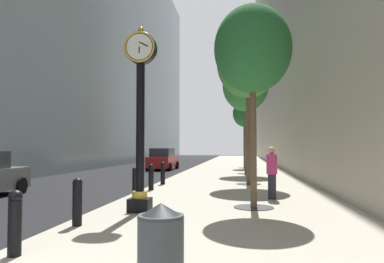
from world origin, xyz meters
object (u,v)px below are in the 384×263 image
(bollard_fourth, at_px, (135,182))
(street_tree_far, at_px, (244,114))
(pedestrian_walking, at_px, (272,171))
(street_tree_near, at_px, (253,50))
(bollard_nearest, at_px, (15,221))
(street_clock, at_px, (140,109))
(bollard_second, at_px, (77,201))
(bollard_fifth, at_px, (151,176))
(street_tree_mid_near, at_px, (248,63))
(car_red_near, at_px, (163,159))
(trash_bin, at_px, (161,249))
(bollard_sixth, at_px, (163,173))
(street_tree_mid_far, at_px, (246,86))

(bollard_fourth, relative_size, street_tree_far, 0.19)
(street_tree_far, bearing_deg, pedestrian_walking, -87.93)
(street_tree_near, bearing_deg, bollard_nearest, -126.82)
(street_clock, relative_size, bollard_second, 4.79)
(bollard_fifth, relative_size, street_tree_mid_near, 0.14)
(bollard_nearest, height_order, bollard_fourth, same)
(street_tree_far, bearing_deg, car_red_near, -171.90)
(street_tree_near, bearing_deg, trash_bin, -101.11)
(pedestrian_walking, bearing_deg, street_tree_near, -109.93)
(bollard_nearest, distance_m, street_tree_near, 7.46)
(bollard_nearest, height_order, bollard_sixth, same)
(street_tree_mid_far, height_order, trash_bin, street_tree_mid_far)
(bollard_second, bearing_deg, bollard_fifth, 90.00)
(street_tree_far, height_order, pedestrian_walking, street_tree_far)
(bollard_fifth, distance_m, street_tree_mid_near, 6.87)
(bollard_nearest, distance_m, street_tree_mid_near, 13.25)
(street_tree_mid_far, distance_m, pedestrian_walking, 12.27)
(bollard_fourth, xyz_separation_m, street_tree_mid_near, (3.82, 5.00, 4.98))
(bollard_fourth, distance_m, street_tree_far, 18.90)
(street_tree_far, relative_size, pedestrian_walking, 3.22)
(bollard_fourth, relative_size, bollard_sixth, 1.00)
(car_red_near, bearing_deg, bollard_second, -82.93)
(bollard_fourth, xyz_separation_m, pedestrian_walking, (4.47, 0.23, 0.37))
(bollard_nearest, xyz_separation_m, pedestrian_walking, (4.47, 6.89, 0.37))
(pedestrian_walking, bearing_deg, car_red_near, 112.86)
(street_clock, height_order, car_red_near, street_clock)
(bollard_sixth, height_order, street_tree_mid_near, street_tree_mid_near)
(bollard_fifth, bearing_deg, bollard_nearest, -90.00)
(bollard_second, relative_size, bollard_sixth, 1.00)
(trash_bin, bearing_deg, street_clock, 107.67)
(pedestrian_walking, bearing_deg, street_tree_mid_far, 93.27)
(bollard_nearest, xyz_separation_m, bollard_fifth, (0.00, 8.88, 0.00))
(bollard_fourth, distance_m, pedestrian_walking, 4.49)
(street_tree_near, bearing_deg, pedestrian_walking, 70.07)
(bollard_fourth, xyz_separation_m, car_red_near, (-2.68, 17.19, 0.16))
(bollard_second, distance_m, street_tree_mid_far, 17.20)
(bollard_nearest, bearing_deg, bollard_fourth, 90.00)
(street_clock, xyz_separation_m, bollard_fifth, (-0.86, 4.81, -2.14))
(bollard_second, bearing_deg, car_red_near, 97.07)
(street_tree_near, distance_m, trash_bin, 7.57)
(bollard_fifth, height_order, car_red_near, car_red_near)
(bollard_fifth, distance_m, trash_bin, 10.47)
(street_tree_near, xyz_separation_m, trash_bin, (-1.25, -6.38, -3.87))
(bollard_sixth, xyz_separation_m, trash_bin, (2.57, -12.37, 0.01))
(bollard_fifth, bearing_deg, bollard_sixth, 90.00)
(bollard_second, height_order, street_tree_mid_far, street_tree_mid_far)
(street_tree_mid_far, distance_m, car_red_near, 9.89)
(street_tree_mid_near, relative_size, pedestrian_walking, 4.23)
(street_tree_near, relative_size, car_red_near, 1.33)
(bollard_second, distance_m, street_tree_far, 23.19)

